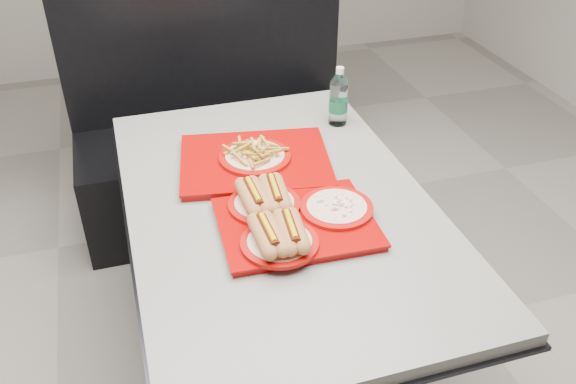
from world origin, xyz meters
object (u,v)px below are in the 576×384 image
object	(u,v)px
booth_bench	(216,134)
tray_near	(290,218)
diner_table	(279,242)
tray_far	(255,158)
water_bottle	(338,100)

from	to	relation	value
booth_bench	tray_near	distance (m)	1.29
diner_table	tray_far	xyz separation A→B (m)	(-0.02, 0.21, 0.19)
booth_bench	water_bottle	world-z (taller)	booth_bench
diner_table	water_bottle	bearing A→B (deg)	50.13
diner_table	booth_bench	bearing A→B (deg)	90.00
tray_near	water_bottle	world-z (taller)	water_bottle
tray_near	water_bottle	bearing A→B (deg)	57.47
tray_far	water_bottle	distance (m)	0.43
tray_near	water_bottle	size ratio (longest dim) A/B	2.09
booth_bench	water_bottle	bearing A→B (deg)	-62.74
diner_table	tray_near	xyz separation A→B (m)	(-0.01, -0.14, 0.20)
tray_far	diner_table	bearing A→B (deg)	-84.94
tray_far	water_bottle	world-z (taller)	water_bottle
tray_near	tray_far	bearing A→B (deg)	91.65
tray_near	tray_far	xyz separation A→B (m)	(-0.01, 0.36, -0.01)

